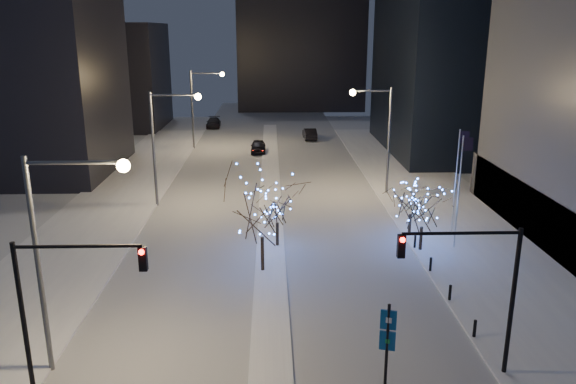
{
  "coord_description": "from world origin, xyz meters",
  "views": [
    {
      "loc": [
        0.09,
        -20.7,
        14.92
      ],
      "look_at": [
        1.16,
        13.64,
        5.0
      ],
      "focal_mm": 35.0,
      "sensor_mm": 36.0,
      "label": 1
    }
  ],
  "objects_px": {
    "street_lamp_w_far": "(200,99)",
    "holiday_tree_plaza_near": "(423,206)",
    "holiday_tree_median_far": "(277,206)",
    "holiday_tree_plaza_far": "(411,199)",
    "street_lamp_w_mid": "(165,133)",
    "wayfinding_sign": "(388,336)",
    "car_near": "(258,147)",
    "street_lamp_east": "(380,126)",
    "holiday_tree_median_near": "(262,208)",
    "car_mid": "(310,134)",
    "traffic_signal_west": "(59,294)",
    "car_far": "(214,123)",
    "street_lamp_w_near": "(60,236)",
    "traffic_signal_east": "(479,278)"
  },
  "relations": [
    {
      "from": "traffic_signal_west",
      "to": "car_mid",
      "type": "height_order",
      "value": "traffic_signal_west"
    },
    {
      "from": "street_lamp_w_near",
      "to": "holiday_tree_median_near",
      "type": "xyz_separation_m",
      "value": [
        8.44,
        10.5,
        -2.17
      ]
    },
    {
      "from": "holiday_tree_plaza_near",
      "to": "wayfinding_sign",
      "type": "xyz_separation_m",
      "value": [
        -5.5,
        -15.22,
        -0.93
      ]
    },
    {
      "from": "street_lamp_east",
      "to": "car_near",
      "type": "height_order",
      "value": "street_lamp_east"
    },
    {
      "from": "street_lamp_w_mid",
      "to": "car_near",
      "type": "bearing_deg",
      "value": 71.4
    },
    {
      "from": "holiday_tree_plaza_near",
      "to": "holiday_tree_plaza_far",
      "type": "height_order",
      "value": "holiday_tree_plaza_near"
    },
    {
      "from": "holiday_tree_median_far",
      "to": "holiday_tree_plaza_far",
      "type": "relative_size",
      "value": 1.04
    },
    {
      "from": "street_lamp_w_mid",
      "to": "wayfinding_sign",
      "type": "distance_m",
      "value": 30.3
    },
    {
      "from": "street_lamp_w_near",
      "to": "holiday_tree_median_near",
      "type": "bearing_deg",
      "value": 51.22
    },
    {
      "from": "car_mid",
      "to": "holiday_tree_plaza_near",
      "type": "bearing_deg",
      "value": 93.5
    },
    {
      "from": "street_lamp_east",
      "to": "car_near",
      "type": "bearing_deg",
      "value": 121.23
    },
    {
      "from": "street_lamp_w_mid",
      "to": "traffic_signal_west",
      "type": "height_order",
      "value": "street_lamp_w_mid"
    },
    {
      "from": "street_lamp_w_far",
      "to": "holiday_tree_plaza_near",
      "type": "bearing_deg",
      "value": -61.87
    },
    {
      "from": "traffic_signal_west",
      "to": "street_lamp_w_near",
      "type": "bearing_deg",
      "value": 103.96
    },
    {
      "from": "street_lamp_w_near",
      "to": "holiday_tree_median_far",
      "type": "relative_size",
      "value": 2.29
    },
    {
      "from": "street_lamp_w_far",
      "to": "wayfinding_sign",
      "type": "distance_m",
      "value": 53.6
    },
    {
      "from": "holiday_tree_plaza_near",
      "to": "traffic_signal_west",
      "type": "bearing_deg",
      "value": -140.45
    },
    {
      "from": "traffic_signal_east",
      "to": "holiday_tree_median_near",
      "type": "xyz_separation_m",
      "value": [
        -9.44,
        11.51,
        -0.43
      ]
    },
    {
      "from": "wayfinding_sign",
      "to": "holiday_tree_plaza_far",
      "type": "bearing_deg",
      "value": 89.58
    },
    {
      "from": "street_lamp_east",
      "to": "wayfinding_sign",
      "type": "distance_m",
      "value": 30.3
    },
    {
      "from": "street_lamp_w_mid",
      "to": "car_far",
      "type": "distance_m",
      "value": 41.82
    },
    {
      "from": "street_lamp_east",
      "to": "wayfinding_sign",
      "type": "bearing_deg",
      "value": -99.75
    },
    {
      "from": "street_lamp_w_mid",
      "to": "holiday_tree_median_near",
      "type": "height_order",
      "value": "street_lamp_w_mid"
    },
    {
      "from": "traffic_signal_east",
      "to": "street_lamp_w_far",
      "type": "bearing_deg",
      "value": 109.32
    },
    {
      "from": "street_lamp_w_mid",
      "to": "street_lamp_w_far",
      "type": "xyz_separation_m",
      "value": [
        0.0,
        25.0,
        0.0
      ]
    },
    {
      "from": "street_lamp_w_mid",
      "to": "traffic_signal_west",
      "type": "bearing_deg",
      "value": -88.94
    },
    {
      "from": "street_lamp_east",
      "to": "wayfinding_sign",
      "type": "height_order",
      "value": "street_lamp_east"
    },
    {
      "from": "street_lamp_w_mid",
      "to": "wayfinding_sign",
      "type": "height_order",
      "value": "street_lamp_w_mid"
    },
    {
      "from": "car_near",
      "to": "street_lamp_east",
      "type": "bearing_deg",
      "value": -58.89
    },
    {
      "from": "car_far",
      "to": "wayfinding_sign",
      "type": "height_order",
      "value": "wayfinding_sign"
    },
    {
      "from": "street_lamp_east",
      "to": "holiday_tree_median_near",
      "type": "xyz_separation_m",
      "value": [
        -10.58,
        -17.5,
        -2.12
      ]
    },
    {
      "from": "car_far",
      "to": "holiday_tree_median_far",
      "type": "relative_size",
      "value": 1.19
    },
    {
      "from": "car_far",
      "to": "holiday_tree_median_near",
      "type": "relative_size",
      "value": 0.8
    },
    {
      "from": "street_lamp_w_far",
      "to": "car_mid",
      "type": "height_order",
      "value": "street_lamp_w_far"
    },
    {
      "from": "street_lamp_w_far",
      "to": "wayfinding_sign",
      "type": "height_order",
      "value": "street_lamp_w_far"
    },
    {
      "from": "traffic_signal_east",
      "to": "holiday_tree_median_near",
      "type": "relative_size",
      "value": 1.07
    },
    {
      "from": "street_lamp_w_far",
      "to": "street_lamp_east",
      "type": "height_order",
      "value": "same"
    },
    {
      "from": "street_lamp_w_far",
      "to": "holiday_tree_median_far",
      "type": "bearing_deg",
      "value": -75.0
    },
    {
      "from": "traffic_signal_west",
      "to": "car_far",
      "type": "distance_m",
      "value": 68.55
    },
    {
      "from": "street_lamp_east",
      "to": "holiday_tree_median_far",
      "type": "bearing_deg",
      "value": -125.95
    },
    {
      "from": "street_lamp_w_far",
      "to": "holiday_tree_plaza_near",
      "type": "height_order",
      "value": "street_lamp_w_far"
    },
    {
      "from": "wayfinding_sign",
      "to": "street_lamp_w_mid",
      "type": "bearing_deg",
      "value": 133.86
    },
    {
      "from": "car_far",
      "to": "holiday_tree_median_near",
      "type": "distance_m",
      "value": 56.68
    },
    {
      "from": "street_lamp_east",
      "to": "holiday_tree_plaza_near",
      "type": "height_order",
      "value": "street_lamp_east"
    },
    {
      "from": "traffic_signal_west",
      "to": "wayfinding_sign",
      "type": "xyz_separation_m",
      "value": [
        13.44,
        0.42,
        -2.38
      ]
    },
    {
      "from": "street_lamp_w_near",
      "to": "street_lamp_w_mid",
      "type": "bearing_deg",
      "value": 90.0
    },
    {
      "from": "car_mid",
      "to": "street_lamp_w_mid",
      "type": "bearing_deg",
      "value": 61.75
    },
    {
      "from": "holiday_tree_plaza_far",
      "to": "street_lamp_east",
      "type": "bearing_deg",
      "value": 92.14
    },
    {
      "from": "street_lamp_w_near",
      "to": "car_near",
      "type": "xyz_separation_m",
      "value": [
        7.44,
        47.11,
        -5.72
      ]
    },
    {
      "from": "car_far",
      "to": "wayfinding_sign",
      "type": "xyz_separation_m",
      "value": [
        14.0,
        -68.01,
        1.63
      ]
    }
  ]
}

